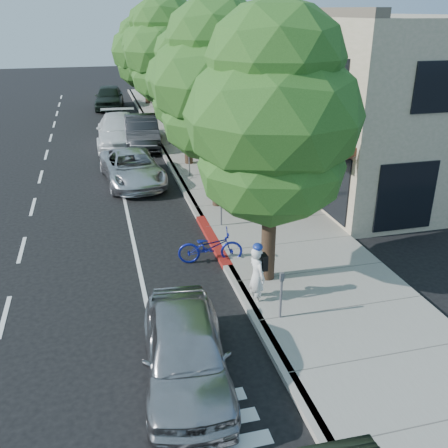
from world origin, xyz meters
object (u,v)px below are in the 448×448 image
object	(u,v)px
bicycle	(210,247)
dark_sedan	(142,131)
street_tree_3	(167,52)
white_pickup	(119,131)
street_tree_5	(145,52)
street_tree_1	(217,84)
street_tree_4	(154,47)
pedestrian	(188,139)
street_tree_0	(273,120)
dark_suv_far	(109,97)
street_tree_2	(187,81)
near_car_a	(185,351)
silver_suv	(132,168)
cyclist	(257,276)

from	to	relation	value
bicycle	dark_sedan	bearing A→B (deg)	10.51
street_tree_3	white_pickup	bearing A→B (deg)	-162.12
street_tree_5	white_pickup	world-z (taller)	street_tree_5
street_tree_1	street_tree_3	bearing A→B (deg)	90.00
street_tree_4	dark_sedan	size ratio (longest dim) A/B	1.50
street_tree_3	pedestrian	world-z (taller)	street_tree_3
street_tree_0	dark_suv_far	distance (m)	29.61
street_tree_2	near_car_a	bearing A→B (deg)	-101.00
street_tree_0	white_pickup	distance (m)	17.70
silver_suv	cyclist	bearing A→B (deg)	-83.63
street_tree_2	street_tree_4	distance (m)	12.03
street_tree_4	cyclist	distance (m)	25.34
silver_suv	pedestrian	size ratio (longest dim) A/B	2.96
street_tree_1	silver_suv	size ratio (longest dim) A/B	1.51
street_tree_0	cyclist	xyz separation A→B (m)	(-0.65, -1.00, -3.86)
street_tree_2	silver_suv	distance (m)	4.94
cyclist	silver_suv	distance (m)	11.24
cyclist	silver_suv	size ratio (longest dim) A/B	0.32
street_tree_0	pedestrian	world-z (taller)	street_tree_0
street_tree_0	street_tree_3	xyz separation A→B (m)	(0.00, 18.00, 0.32)
street_tree_1	street_tree_2	world-z (taller)	street_tree_1
white_pickup	dark_suv_far	bearing A→B (deg)	92.62
street_tree_3	white_pickup	world-z (taller)	street_tree_3
street_tree_0	near_car_a	size ratio (longest dim) A/B	1.74
bicycle	white_pickup	xyz separation A→B (m)	(-1.80, 15.38, 0.34)
street_tree_4	near_car_a	world-z (taller)	street_tree_4
near_car_a	pedestrian	xyz separation A→B (m)	(3.25, 16.82, 0.28)
street_tree_0	street_tree_1	world-z (taller)	street_tree_1
bicycle	street_tree_3	bearing A→B (deg)	3.84
street_tree_1	bicycle	bearing A→B (deg)	-106.52
silver_suv	dark_sedan	bearing A→B (deg)	74.86
bicycle	dark_sedan	world-z (taller)	dark_sedan
street_tree_5	near_car_a	distance (m)	33.81
silver_suv	dark_sedan	size ratio (longest dim) A/B	0.99
silver_suv	dark_sedan	world-z (taller)	dark_sedan
street_tree_5	white_pickup	bearing A→B (deg)	-103.41
white_pickup	near_car_a	distance (m)	20.50
white_pickup	near_car_a	world-z (taller)	white_pickup
dark_suv_far	pedestrian	distance (m)	16.23
dark_sedan	silver_suv	bearing A→B (deg)	-96.60
dark_sedan	white_pickup	distance (m)	1.34
street_tree_0	bicycle	bearing A→B (deg)	128.81
cyclist	dark_suv_far	size ratio (longest dim) A/B	0.32
street_tree_5	dark_sedan	world-z (taller)	street_tree_5
street_tree_4	dark_sedan	world-z (taller)	street_tree_4
cyclist	near_car_a	bearing A→B (deg)	122.36
dark_suv_far	silver_suv	bearing A→B (deg)	-84.23
pedestrian	cyclist	bearing A→B (deg)	47.54
street_tree_5	pedestrian	world-z (taller)	street_tree_5
street_tree_1	cyclist	bearing A→B (deg)	-95.31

